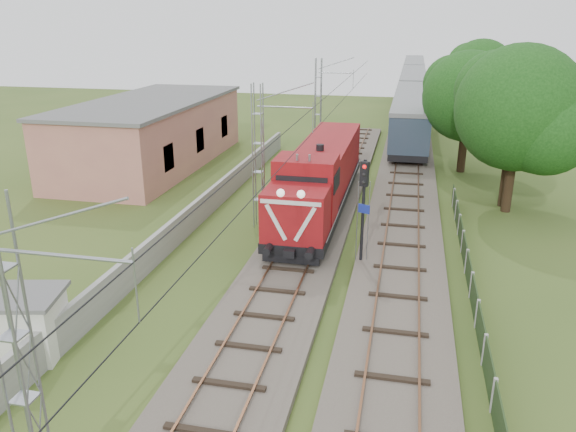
% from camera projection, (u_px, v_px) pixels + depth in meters
% --- Properties ---
extents(ground, '(140.00, 140.00, 0.00)m').
position_uv_depth(ground, '(253.00, 345.00, 20.35)').
color(ground, '#384F1D').
rests_on(ground, ground).
extents(track_main, '(4.20, 70.00, 0.45)m').
position_uv_depth(track_main, '(293.00, 263.00, 26.74)').
color(track_main, '#6B6054').
rests_on(track_main, ground).
extents(track_side, '(4.20, 80.00, 0.45)m').
position_uv_depth(track_side, '(405.00, 192.00, 37.71)').
color(track_side, '#6B6054').
rests_on(track_side, ground).
extents(catenary, '(3.31, 70.00, 8.00)m').
position_uv_depth(catenary, '(259.00, 157.00, 30.65)').
color(catenary, gray).
rests_on(catenary, ground).
extents(boundary_wall, '(0.25, 40.00, 1.50)m').
position_uv_depth(boundary_wall, '(201.00, 209.00, 32.46)').
color(boundary_wall, '#9E9E99').
rests_on(boundary_wall, ground).
extents(station_building, '(8.40, 20.40, 5.22)m').
position_uv_depth(station_building, '(152.00, 132.00, 44.60)').
color(station_building, tan).
rests_on(station_building, ground).
extents(fence, '(0.12, 32.00, 1.20)m').
position_uv_depth(fence, '(477.00, 314.00, 21.31)').
color(fence, black).
rests_on(fence, ground).
extents(locomotive, '(3.10, 17.73, 4.50)m').
position_uv_depth(locomotive, '(321.00, 176.00, 33.48)').
color(locomotive, black).
rests_on(locomotive, ground).
extents(coach_rake, '(3.24, 72.34, 3.75)m').
position_uv_depth(coach_rake, '(413.00, 85.00, 76.05)').
color(coach_rake, black).
rests_on(coach_rake, ground).
extents(signal_post, '(0.55, 0.45, 5.21)m').
position_uv_depth(signal_post, '(364.00, 195.00, 25.65)').
color(signal_post, black).
rests_on(signal_post, ground).
extents(relay_hut, '(2.70, 2.70, 2.34)m').
position_uv_depth(relay_hut, '(31.00, 324.00, 19.45)').
color(relay_hut, silver).
rests_on(relay_hut, ground).
extents(tree_a, '(7.69, 7.32, 9.97)m').
position_uv_depth(tree_a, '(521.00, 110.00, 32.38)').
color(tree_a, '#362716').
rests_on(tree_a, ground).
extents(tree_b, '(7.05, 6.71, 9.13)m').
position_uv_depth(tree_b, '(515.00, 116.00, 33.58)').
color(tree_b, '#362716').
rests_on(tree_b, ground).
extents(tree_c, '(7.01, 6.68, 9.09)m').
position_uv_depth(tree_c, '(469.00, 97.00, 41.47)').
color(tree_c, '#362716').
rests_on(tree_c, ground).
extents(tree_d, '(7.16, 6.82, 9.28)m').
position_uv_depth(tree_d, '(481.00, 73.00, 58.10)').
color(tree_d, '#362716').
rests_on(tree_d, ground).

